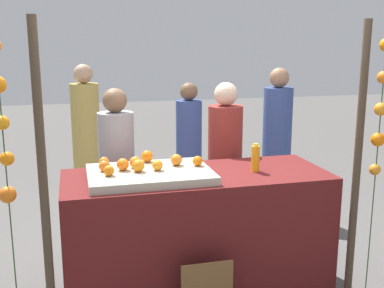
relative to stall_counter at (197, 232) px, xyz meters
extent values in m
plane|color=#565451|center=(0.00, 0.00, -0.47)|extent=(24.00, 24.00, 0.00)
cube|color=#5B1919|center=(0.00, 0.00, 0.00)|extent=(2.01, 0.78, 0.94)
cube|color=#B2AD99|center=(-0.36, -0.03, 0.50)|extent=(0.90, 0.62, 0.06)
sphere|color=orange|center=(-0.55, 0.02, 0.58)|extent=(0.09, 0.09, 0.09)
sphere|color=orange|center=(-0.14, 0.06, 0.58)|extent=(0.09, 0.09, 0.09)
sphere|color=orange|center=(-0.46, 0.07, 0.58)|extent=(0.09, 0.09, 0.09)
sphere|color=orange|center=(-0.68, 0.17, 0.57)|extent=(0.07, 0.07, 0.07)
sphere|color=orange|center=(-0.66, -0.10, 0.57)|extent=(0.08, 0.08, 0.08)
sphere|color=orange|center=(0.01, 0.01, 0.57)|extent=(0.08, 0.08, 0.08)
sphere|color=orange|center=(-0.69, 0.03, 0.57)|extent=(0.08, 0.08, 0.08)
sphere|color=orange|center=(-0.34, 0.22, 0.58)|extent=(0.09, 0.09, 0.09)
sphere|color=orange|center=(-0.45, -0.04, 0.58)|extent=(0.09, 0.09, 0.09)
sphere|color=orange|center=(-0.31, -0.04, 0.57)|extent=(0.08, 0.08, 0.08)
cylinder|color=orange|center=(0.46, -0.04, 0.57)|extent=(0.06, 0.06, 0.20)
cylinder|color=yellow|center=(0.46, -0.04, 0.68)|extent=(0.04, 0.04, 0.02)
cylinder|color=#99999E|center=(-0.54, 0.69, 0.19)|extent=(0.31, 0.31, 1.33)
sphere|color=brown|center=(-0.54, 0.69, 0.97)|extent=(0.21, 0.21, 0.21)
cylinder|color=maroon|center=(0.45, 0.68, 0.21)|extent=(0.31, 0.31, 1.36)
sphere|color=beige|center=(0.45, 0.68, 0.99)|extent=(0.21, 0.21, 0.21)
cylinder|color=#384C8C|center=(1.37, 1.56, 0.24)|extent=(0.33, 0.33, 1.42)
sphere|color=#A87A59|center=(1.37, 1.56, 1.06)|extent=(0.22, 0.22, 0.22)
cylinder|color=tan|center=(-0.75, 2.36, 0.25)|extent=(0.33, 0.33, 1.44)
sphere|color=tan|center=(-0.75, 2.36, 1.09)|extent=(0.23, 0.23, 0.23)
cylinder|color=#384C8C|center=(0.38, 1.80, 0.17)|extent=(0.30, 0.30, 1.28)
sphere|color=brown|center=(0.38, 1.80, 0.91)|extent=(0.20, 0.20, 0.20)
cylinder|color=#473828|center=(-1.08, -0.43, 0.57)|extent=(0.06, 0.06, 2.08)
cylinder|color=#473828|center=(1.08, -0.43, 0.57)|extent=(0.06, 0.06, 2.08)
cylinder|color=#2D4C23|center=(-1.29, -0.42, 0.53)|extent=(0.01, 0.01, 2.00)
sphere|color=orange|center=(-1.29, -0.43, 0.99)|extent=(0.09, 0.09, 0.09)
sphere|color=orange|center=(-1.28, -0.41, 0.77)|extent=(0.09, 0.09, 0.09)
sphere|color=orange|center=(-1.29, -0.42, 0.55)|extent=(0.10, 0.10, 0.10)
cylinder|color=#2D4C23|center=(1.21, -0.47, 0.53)|extent=(0.01, 0.01, 2.00)
sphere|color=orange|center=(1.21, -0.47, 1.21)|extent=(0.09, 0.09, 0.09)
sphere|color=orange|center=(1.20, -0.48, 0.99)|extent=(0.09, 0.09, 0.09)
sphere|color=orange|center=(1.21, -0.47, 0.77)|extent=(0.10, 0.10, 0.10)
sphere|color=orange|center=(1.21, -0.47, 0.55)|extent=(0.08, 0.08, 0.08)
camera|label=1|loc=(-0.88, -3.31, 1.45)|focal=43.93mm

